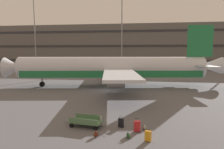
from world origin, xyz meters
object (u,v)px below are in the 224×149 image
at_px(suitcase_upright, 101,121).
at_px(backpack_red, 96,134).
at_px(airliner, 114,68).
at_px(backpack_large, 128,136).
at_px(suitcase_laid_flat, 121,122).
at_px(backpack_purple, 144,127).
at_px(suitcase_navy, 137,126).
at_px(baggage_cart, 86,121).
at_px(suitcase_black, 148,136).

xyz_separation_m(suitcase_upright, backpack_red, (0.06, -2.27, -0.21)).
xyz_separation_m(airliner, backpack_large, (3.96, -21.12, -2.93)).
distance_m(suitcase_laid_flat, backpack_purple, 1.89).
xyz_separation_m(suitcase_upright, backpack_purple, (3.49, -0.37, -0.23)).
bearing_deg(suitcase_laid_flat, suitcase_navy, -30.19).
bearing_deg(backpack_purple, backpack_red, -150.94).
bearing_deg(baggage_cart, suitcase_upright, 13.41).
height_order(suitcase_laid_flat, baggage_cart, suitcase_laid_flat).
xyz_separation_m(suitcase_navy, backpack_purple, (0.55, 0.46, -0.25)).
bearing_deg(suitcase_black, airliner, 103.94).
bearing_deg(airliner, suitcase_navy, -77.13).
height_order(suitcase_black, backpack_large, suitcase_black).
bearing_deg(baggage_cart, suitcase_laid_flat, 4.39).
distance_m(suitcase_upright, backpack_large, 3.22).
height_order(backpack_large, baggage_cart, baggage_cart).
bearing_deg(suitcase_navy, backpack_purple, 40.22).
bearing_deg(backpack_large, suitcase_navy, 67.10).
height_order(suitcase_upright, baggage_cart, suitcase_upright).
bearing_deg(airliner, backpack_red, -85.57).
distance_m(suitcase_laid_flat, baggage_cart, 2.85).
relative_size(backpack_red, baggage_cart, 0.15).
bearing_deg(suitcase_black, backpack_purple, 96.70).
relative_size(airliner, suitcase_upright, 39.87).
xyz_separation_m(backpack_purple, baggage_cart, (-4.69, 0.08, 0.23)).
height_order(backpack_red, baggage_cart, baggage_cart).
bearing_deg(backpack_purple, backpack_large, -121.77).
bearing_deg(suitcase_laid_flat, backpack_purple, -9.09).
xyz_separation_m(airliner, backpack_red, (1.65, -21.24, -2.92)).
relative_size(airliner, suitcase_navy, 35.51).
distance_m(airliner, suitcase_black, 22.23).
relative_size(suitcase_laid_flat, backpack_red, 1.89).
relative_size(suitcase_black, suitcase_laid_flat, 0.93).
distance_m(suitcase_upright, suitcase_laid_flat, 1.64).
bearing_deg(backpack_large, baggage_cart, 152.50).
height_order(airliner, suitcase_navy, airliner).
relative_size(airliner, backpack_large, 77.94).
xyz_separation_m(suitcase_navy, backpack_large, (-0.56, -1.32, -0.24)).
bearing_deg(suitcase_black, backpack_red, 177.40).
relative_size(backpack_purple, baggage_cart, 0.14).
bearing_deg(suitcase_navy, airliner, 102.87).
relative_size(backpack_purple, backpack_large, 0.96).
height_order(suitcase_black, backpack_purple, suitcase_black).
bearing_deg(baggage_cart, backpack_purple, -0.96).
bearing_deg(backpack_red, suitcase_upright, 91.58).
bearing_deg(backpack_red, backpack_purple, 29.06).
relative_size(airliner, suitcase_black, 41.65).
bearing_deg(suitcase_upright, airliner, 94.77).
relative_size(airliner, baggage_cart, 11.04).
xyz_separation_m(airliner, suitcase_black, (5.31, -21.41, -2.74)).
distance_m(suitcase_black, suitcase_upright, 4.46).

